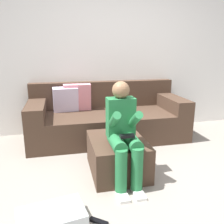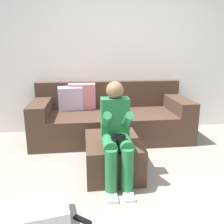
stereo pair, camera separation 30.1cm
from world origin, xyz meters
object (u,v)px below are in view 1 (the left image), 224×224
couch_sectional (106,119)px  remote_near_ottoman (99,221)px  person_seated (124,133)px  ottoman (117,155)px  storage_bin (52,220)px

couch_sectional → remote_near_ottoman: bearing=-103.1°
person_seated → remote_near_ottoman: bearing=-122.3°
couch_sectional → remote_near_ottoman: (-0.44, -1.90, -0.29)m
ottoman → storage_bin: bearing=-133.1°
storage_bin → person_seated: bearing=36.6°
couch_sectional → ottoman: 1.11m
couch_sectional → remote_near_ottoman: size_ratio=14.60×
ottoman → storage_bin: 1.06m
ottoman → storage_bin: size_ratio=1.50×
storage_bin → remote_near_ottoman: storage_bin is taller
couch_sectional → person_seated: person_seated is taller
ottoman → person_seated: person_seated is taller
person_seated → storage_bin: (-0.73, -0.54, -0.48)m
couch_sectional → storage_bin: size_ratio=4.60×
ottoman → couch_sectional: bearing=85.2°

